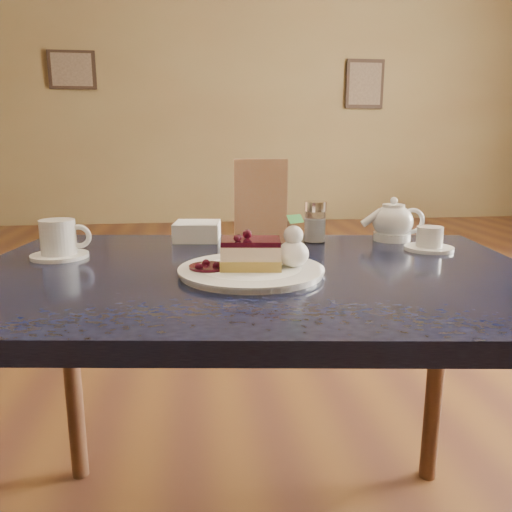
{
  "coord_description": "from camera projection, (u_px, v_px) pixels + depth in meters",
  "views": [
    {
      "loc": [
        -0.25,
        -0.95,
        0.91
      ],
      "look_at": [
        -0.14,
        -0.15,
        0.73
      ],
      "focal_mm": 35.0,
      "sensor_mm": 36.0,
      "label": 1
    }
  ],
  "objects": [
    {
      "name": "dessert_plate",
      "position": [
        251.0,
        271.0,
        0.91
      ],
      "size": [
        0.26,
        0.26,
        0.01
      ],
      "primitive_type": "cylinder",
      "color": "white",
      "rests_on": "main_table"
    },
    {
      "name": "coffee_set",
      "position": [
        60.0,
        241.0,
        1.04
      ],
      "size": [
        0.13,
        0.12,
        0.08
      ],
      "color": "white",
      "rests_on": "main_table"
    },
    {
      "name": "cheesecake_slice",
      "position": [
        251.0,
        254.0,
        0.9
      ],
      "size": [
        0.12,
        0.09,
        0.05
      ],
      "rotation": [
        0.0,
        0.0,
        -0.13
      ],
      "color": "gold",
      "rests_on": "dessert_plate"
    },
    {
      "name": "tea_set",
      "position": [
        400.0,
        226.0,
        1.2
      ],
      "size": [
        0.19,
        0.23,
        0.1
      ],
      "color": "white",
      "rests_on": "main_table"
    },
    {
      "name": "sugar_shaker",
      "position": [
        315.0,
        222.0,
        1.2
      ],
      "size": [
        0.05,
        0.05,
        0.1
      ],
      "color": "white",
      "rests_on": "main_table"
    },
    {
      "name": "main_table",
      "position": [
        252.0,
        304.0,
        0.97
      ],
      "size": [
        1.17,
        0.86,
        0.68
      ],
      "rotation": [
        0.0,
        0.0,
        -0.13
      ],
      "color": "black",
      "rests_on": "ground"
    },
    {
      "name": "napkin_stack",
      "position": [
        197.0,
        231.0,
        1.23
      ],
      "size": [
        0.12,
        0.12,
        0.05
      ],
      "primitive_type": "cube",
      "rotation": [
        0.0,
        0.0,
        -0.13
      ],
      "color": "white",
      "rests_on": "main_table"
    },
    {
      "name": "whipped_cream",
      "position": [
        293.0,
        254.0,
        0.91
      ],
      "size": [
        0.06,
        0.06,
        0.05
      ],
      "color": "white",
      "rests_on": "dessert_plate"
    },
    {
      "name": "berry_sauce",
      "position": [
        209.0,
        267.0,
        0.9
      ],
      "size": [
        0.07,
        0.07,
        0.01
      ],
      "primitive_type": "cylinder",
      "color": "black",
      "rests_on": "dessert_plate"
    },
    {
      "name": "menu_card",
      "position": [
        261.0,
        201.0,
        1.19
      ],
      "size": [
        0.13,
        0.04,
        0.2
      ],
      "primitive_type": "cube",
      "rotation": [
        0.0,
        0.0,
        -0.13
      ],
      "color": "beige",
      "rests_on": "main_table"
    }
  ]
}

